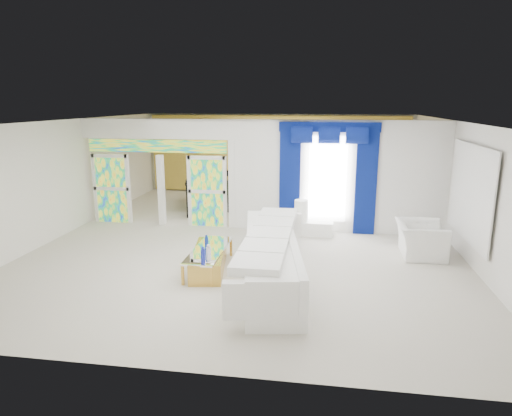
% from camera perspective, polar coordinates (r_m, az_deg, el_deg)
% --- Properties ---
extents(floor, '(12.00, 12.00, 0.00)m').
position_cam_1_polar(floor, '(11.72, -0.56, -3.84)').
color(floor, '#B7AF9E').
rests_on(floor, ground).
extents(dividing_wall, '(5.70, 0.18, 3.00)m').
position_cam_1_polar(dividing_wall, '(12.21, 10.22, 3.88)').
color(dividing_wall, white).
rests_on(dividing_wall, ground).
extents(dividing_header, '(4.30, 0.18, 0.55)m').
position_cam_1_polar(dividing_header, '(12.94, -12.59, 9.76)').
color(dividing_header, white).
rests_on(dividing_header, dividing_wall).
extents(stained_panel_left, '(0.95, 0.04, 2.00)m').
position_cam_1_polar(stained_panel_left, '(13.72, -17.79, 2.36)').
color(stained_panel_left, '#994C3F').
rests_on(stained_panel_left, ground).
extents(stained_panel_right, '(0.95, 0.04, 2.00)m').
position_cam_1_polar(stained_panel_right, '(12.72, -6.20, 2.10)').
color(stained_panel_right, '#994C3F').
rests_on(stained_panel_right, ground).
extents(stained_transom, '(4.00, 0.05, 0.35)m').
position_cam_1_polar(stained_transom, '(12.97, -12.49, 7.67)').
color(stained_transom, '#994C3F').
rests_on(stained_transom, dividing_header).
extents(window_pane, '(1.00, 0.02, 2.30)m').
position_cam_1_polar(window_pane, '(12.12, 9.04, 3.62)').
color(window_pane, white).
rests_on(window_pane, dividing_wall).
extents(blue_drape_left, '(0.55, 0.10, 2.80)m').
position_cam_1_polar(blue_drape_left, '(12.13, 4.30, 3.52)').
color(blue_drape_left, '#030B46').
rests_on(blue_drape_left, ground).
extents(blue_drape_right, '(0.55, 0.10, 2.80)m').
position_cam_1_polar(blue_drape_right, '(12.14, 13.76, 3.18)').
color(blue_drape_right, '#030B46').
rests_on(blue_drape_right, ground).
extents(blue_pelmet, '(2.60, 0.12, 0.25)m').
position_cam_1_polar(blue_pelmet, '(11.93, 9.28, 10.09)').
color(blue_pelmet, '#030B46').
rests_on(blue_pelmet, dividing_wall).
extents(wall_mirror, '(0.04, 2.70, 1.90)m').
position_cam_1_polar(wall_mirror, '(10.70, 25.58, 1.72)').
color(wall_mirror, white).
rests_on(wall_mirror, ground).
extents(gold_curtains, '(9.70, 0.12, 2.90)m').
position_cam_1_polar(gold_curtains, '(17.16, 2.63, 6.77)').
color(gold_curtains, '#B8842C').
rests_on(gold_curtains, ground).
extents(white_sofa, '(1.66, 4.58, 0.85)m').
position_cam_1_polar(white_sofa, '(9.01, 1.88, -6.35)').
color(white_sofa, white).
rests_on(white_sofa, ground).
extents(coffee_table, '(0.93, 1.98, 0.42)m').
position_cam_1_polar(coffee_table, '(9.61, -5.98, -6.52)').
color(coffee_table, gold).
rests_on(coffee_table, ground).
extents(console_table, '(1.10, 0.37, 0.36)m').
position_cam_1_polar(console_table, '(12.02, 7.13, -2.60)').
color(console_table, white).
rests_on(console_table, ground).
extents(table_lamp, '(0.36, 0.36, 0.58)m').
position_cam_1_polar(table_lamp, '(11.91, 5.75, -0.37)').
color(table_lamp, white).
rests_on(table_lamp, console_table).
extents(armchair, '(1.05, 1.20, 0.77)m').
position_cam_1_polar(armchair, '(10.97, 20.09, -3.78)').
color(armchair, white).
rests_on(armchair, ground).
extents(grand_piano, '(1.87, 2.28, 1.04)m').
position_cam_1_polar(grand_piano, '(15.36, -5.36, 2.25)').
color(grand_piano, black).
rests_on(grand_piano, ground).
extents(piano_bench, '(0.91, 0.46, 0.29)m').
position_cam_1_polar(piano_bench, '(13.93, -6.91, -0.53)').
color(piano_bench, black).
rests_on(piano_bench, ground).
extents(tv_console, '(0.53, 0.48, 0.74)m').
position_cam_1_polar(tv_console, '(15.01, -16.88, 0.87)').
color(tv_console, '#A27E51').
rests_on(tv_console, ground).
extents(chandelier, '(0.60, 0.60, 0.60)m').
position_cam_1_polar(chandelier, '(15.04, -7.26, 10.15)').
color(chandelier, gold).
rests_on(chandelier, ceiling).
extents(decanters, '(0.21, 0.67, 0.26)m').
position_cam_1_polar(decanters, '(9.26, -6.34, -5.23)').
color(decanters, silver).
rests_on(decanters, coffee_table).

